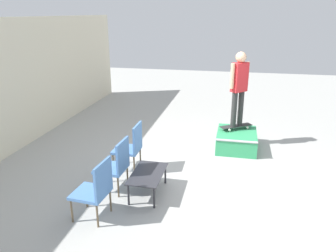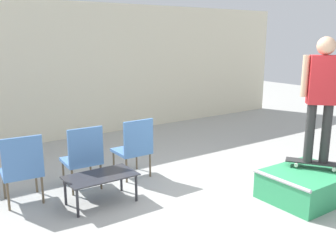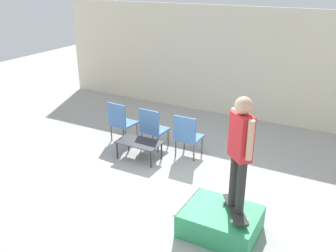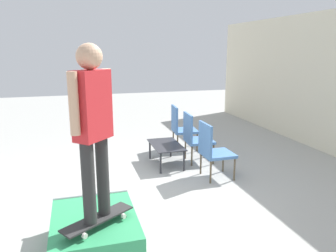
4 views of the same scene
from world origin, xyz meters
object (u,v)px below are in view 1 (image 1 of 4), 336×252
coffee_table (148,175)px  patio_chair_right (131,145)px  skateboard_on_ramp (236,126)px  patio_chair_left (96,188)px  skate_ramp_box (236,140)px  person_skater (239,83)px  patio_chair_center (116,164)px

coffee_table → patio_chair_right: size_ratio=0.97×
skateboard_on_ramp → patio_chair_left: size_ratio=0.79×
skate_ramp_box → patio_chair_right: patio_chair_right is taller
person_skater → patio_chair_left: size_ratio=1.78×
person_skater → patio_chair_left: person_skater is taller
skate_ramp_box → person_skater: person_skater is taller
skateboard_on_ramp → coffee_table: size_ratio=0.82×
skate_ramp_box → skateboard_on_ramp: skateboard_on_ramp is taller
person_skater → coffee_table: person_skater is taller
patio_chair_left → patio_chair_center: same height
patio_chair_center → skate_ramp_box: bearing=142.3°
skate_ramp_box → skateboard_on_ramp: 0.36m
coffee_table → patio_chair_right: patio_chair_right is taller
patio_chair_center → patio_chair_right: bearing=-177.3°
skateboard_on_ramp → patio_chair_center: size_ratio=0.79×
patio_chair_center → person_skater: bearing=145.0°
coffee_table → patio_chair_center: (-0.00, 0.59, 0.17)m
person_skater → patio_chair_right: bearing=174.4°
skate_ramp_box → coffee_table: bearing=148.4°
skate_ramp_box → patio_chair_center: size_ratio=1.20×
skateboard_on_ramp → patio_chair_right: size_ratio=0.79×
skate_ramp_box → patio_chair_center: bearing=139.6°
coffee_table → patio_chair_left: (-0.88, 0.59, 0.17)m
skateboard_on_ramp → coffee_table: skateboard_on_ramp is taller
skateboard_on_ramp → coffee_table: bearing=-152.7°
person_skater → skate_ramp_box: bearing=-128.6°
skateboard_on_ramp → patio_chair_right: (-1.80, 2.07, 0.05)m
person_skater → patio_chair_right: (-1.80, 2.07, -1.00)m
skateboard_on_ramp → patio_chair_center: patio_chair_center is taller
patio_chair_left → patio_chair_right: size_ratio=1.00×
person_skater → patio_chair_left: bearing=-166.9°
patio_chair_center → patio_chair_right: same height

